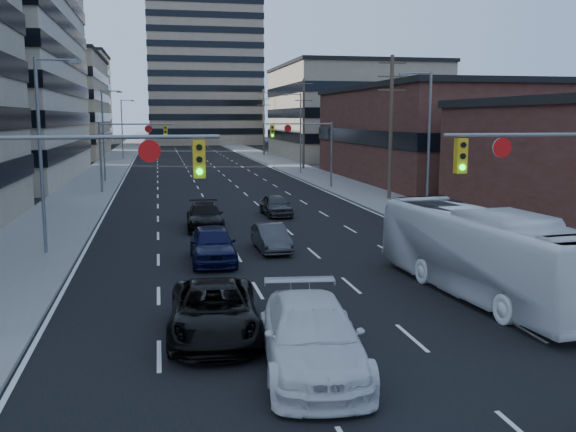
# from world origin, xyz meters

# --- Properties ---
(road_surface) EXTENTS (18.00, 300.00, 0.02)m
(road_surface) POSITION_xyz_m (0.00, 130.00, 0.01)
(road_surface) COLOR black
(road_surface) RESTS_ON ground
(sidewalk_left) EXTENTS (5.00, 300.00, 0.15)m
(sidewalk_left) POSITION_xyz_m (-11.50, 130.00, 0.07)
(sidewalk_left) COLOR slate
(sidewalk_left) RESTS_ON ground
(sidewalk_right) EXTENTS (5.00, 300.00, 0.15)m
(sidewalk_right) POSITION_xyz_m (11.50, 130.00, 0.07)
(sidewalk_right) COLOR slate
(sidewalk_right) RESTS_ON ground
(office_left_far) EXTENTS (20.00, 30.00, 16.00)m
(office_left_far) POSITION_xyz_m (-24.00, 100.00, 8.00)
(office_left_far) COLOR gray
(office_left_far) RESTS_ON ground
(storefront_right_mid) EXTENTS (20.00, 30.00, 9.00)m
(storefront_right_mid) POSITION_xyz_m (24.00, 50.00, 4.50)
(storefront_right_mid) COLOR #472119
(storefront_right_mid) RESTS_ON ground
(office_right_far) EXTENTS (22.00, 28.00, 14.00)m
(office_right_far) POSITION_xyz_m (25.00, 88.00, 7.00)
(office_right_far) COLOR gray
(office_right_far) RESTS_ON ground
(apartment_tower) EXTENTS (26.00, 26.00, 58.00)m
(apartment_tower) POSITION_xyz_m (6.00, 150.00, 29.00)
(apartment_tower) COLOR gray
(apartment_tower) RESTS_ON ground
(bg_block_left) EXTENTS (24.00, 24.00, 20.00)m
(bg_block_left) POSITION_xyz_m (-28.00, 140.00, 10.00)
(bg_block_left) COLOR #ADA089
(bg_block_left) RESTS_ON ground
(bg_block_right) EXTENTS (22.00, 22.00, 12.00)m
(bg_block_right) POSITION_xyz_m (32.00, 130.00, 6.00)
(bg_block_right) COLOR gray
(bg_block_right) RESTS_ON ground
(signal_near_left) EXTENTS (6.59, 0.33, 6.00)m
(signal_near_left) POSITION_xyz_m (-7.45, 8.00, 4.33)
(signal_near_left) COLOR slate
(signal_near_left) RESTS_ON ground
(signal_near_right) EXTENTS (6.59, 0.33, 6.00)m
(signal_near_right) POSITION_xyz_m (7.45, 8.00, 4.33)
(signal_near_right) COLOR slate
(signal_near_right) RESTS_ON ground
(signal_far_left) EXTENTS (6.09, 0.33, 6.00)m
(signal_far_left) POSITION_xyz_m (-7.68, 45.00, 4.30)
(signal_far_left) COLOR slate
(signal_far_left) RESTS_ON ground
(signal_far_right) EXTENTS (6.09, 0.33, 6.00)m
(signal_far_right) POSITION_xyz_m (7.68, 45.00, 4.30)
(signal_far_right) COLOR slate
(signal_far_right) RESTS_ON ground
(utility_pole_block) EXTENTS (2.20, 0.28, 11.00)m
(utility_pole_block) POSITION_xyz_m (12.20, 36.00, 5.78)
(utility_pole_block) COLOR #4C3D2D
(utility_pole_block) RESTS_ON ground
(utility_pole_midblock) EXTENTS (2.20, 0.28, 11.00)m
(utility_pole_midblock) POSITION_xyz_m (12.20, 66.00, 5.78)
(utility_pole_midblock) COLOR #4C3D2D
(utility_pole_midblock) RESTS_ON ground
(utility_pole_distant) EXTENTS (2.20, 0.28, 11.00)m
(utility_pole_distant) POSITION_xyz_m (12.20, 96.00, 5.78)
(utility_pole_distant) COLOR #4C3D2D
(utility_pole_distant) RESTS_ON ground
(streetlight_left_near) EXTENTS (2.03, 0.22, 9.00)m
(streetlight_left_near) POSITION_xyz_m (-10.34, 20.00, 5.05)
(streetlight_left_near) COLOR slate
(streetlight_left_near) RESTS_ON ground
(streetlight_left_mid) EXTENTS (2.03, 0.22, 9.00)m
(streetlight_left_mid) POSITION_xyz_m (-10.34, 55.00, 5.05)
(streetlight_left_mid) COLOR slate
(streetlight_left_mid) RESTS_ON ground
(streetlight_left_far) EXTENTS (2.03, 0.22, 9.00)m
(streetlight_left_far) POSITION_xyz_m (-10.34, 90.00, 5.05)
(streetlight_left_far) COLOR slate
(streetlight_left_far) RESTS_ON ground
(streetlight_right_near) EXTENTS (2.03, 0.22, 9.00)m
(streetlight_right_near) POSITION_xyz_m (10.34, 25.00, 5.05)
(streetlight_right_near) COLOR slate
(streetlight_right_near) RESTS_ON ground
(streetlight_right_far) EXTENTS (2.03, 0.22, 9.00)m
(streetlight_right_far) POSITION_xyz_m (10.34, 60.00, 5.05)
(streetlight_right_far) COLOR slate
(streetlight_right_far) RESTS_ON ground
(black_pickup) EXTENTS (2.93, 5.71, 1.54)m
(black_pickup) POSITION_xyz_m (-3.80, 7.31, 0.77)
(black_pickup) COLOR black
(black_pickup) RESTS_ON ground
(white_van) EXTENTS (3.09, 6.26, 1.75)m
(white_van) POSITION_xyz_m (-1.60, 4.31, 0.88)
(white_van) COLOR silver
(white_van) RESTS_ON ground
(transit_bus) EXTENTS (3.66, 11.52, 3.16)m
(transit_bus) POSITION_xyz_m (6.00, 9.70, 1.58)
(transit_bus) COLOR white
(transit_bus) RESTS_ON ground
(sedan_blue) EXTENTS (2.01, 4.82, 1.63)m
(sedan_blue) POSITION_xyz_m (-3.03, 17.09, 0.82)
(sedan_blue) COLOR black
(sedan_blue) RESTS_ON ground
(sedan_grey_center) EXTENTS (1.47, 3.91, 1.27)m
(sedan_grey_center) POSITION_xyz_m (-0.06, 18.97, 0.64)
(sedan_grey_center) COLOR #343437
(sedan_grey_center) RESTS_ON ground
(sedan_black_far) EXTENTS (2.23, 5.13, 1.47)m
(sedan_black_far) POSITION_xyz_m (-2.74, 25.78, 0.73)
(sedan_black_far) COLOR black
(sedan_black_far) RESTS_ON ground
(sedan_grey_right) EXTENTS (1.79, 4.14, 1.39)m
(sedan_grey_right) POSITION_xyz_m (2.17, 29.96, 0.70)
(sedan_grey_right) COLOR #333336
(sedan_grey_right) RESTS_ON ground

